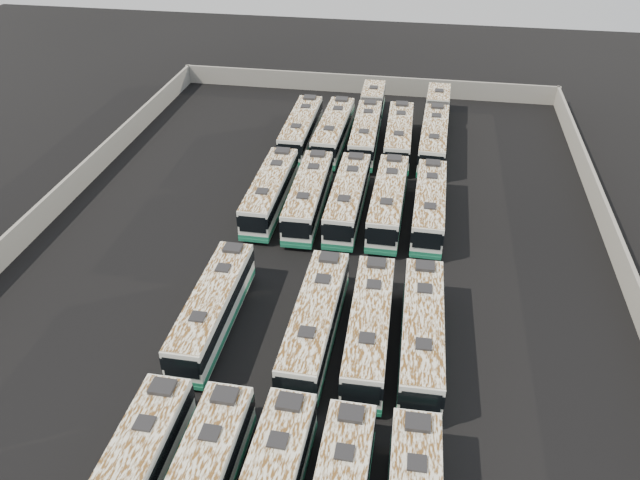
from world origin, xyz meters
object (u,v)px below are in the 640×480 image
Objects in this scene: bus_midfront_far_left at (213,308)px; bus_midback_far_left at (270,191)px; bus_midfront_right at (369,327)px; bus_midback_right at (388,201)px; bus_midback_far_right at (429,205)px; bus_back_left at (333,131)px; bus_back_far_left at (301,129)px; bus_midfront_far_right at (422,333)px; bus_midback_left at (309,196)px; bus_midback_center at (348,198)px; bus_back_right at (399,136)px; bus_midfront_center at (315,322)px; bus_back_far_right at (435,126)px; bus_back_center at (368,122)px.

bus_midfront_far_left is 15.33m from bus_midback_far_left.
bus_midback_right is at bearing 89.16° from bus_midfront_right.
bus_midback_far_right is 0.96× the size of bus_back_left.
bus_midfront_right reaches higher than bus_midback_far_right.
bus_back_far_left is at bearing 90.06° from bus_midfront_far_left.
bus_midfront_far_right is at bearing -89.61° from bus_midback_far_right.
bus_back_left is at bearing 88.77° from bus_midback_left.
bus_back_left is at bearing 127.83° from bus_midback_far_right.
bus_back_right is at bearing 75.87° from bus_midback_center.
bus_midback_left is 6.59m from bus_midback_right.
bus_midfront_center is 6.55m from bus_midfront_far_right.
bus_back_right is at bearing 62.38° from bus_midback_left.
bus_back_far_right reaches higher than bus_midfront_right.
bus_midfront_center reaches higher than bus_back_far_left.
bus_midfront_far_right reaches higher than bus_midback_far_right.
bus_midfront_center is at bearing -77.39° from bus_back_far_left.
bus_midfront_far_left is 16.66m from bus_midback_center.
bus_back_left is (-9.87, 12.95, 0.06)m from bus_midback_far_right.
bus_midback_right reaches higher than bus_midback_far_right.
bus_back_left is at bearing 75.49° from bus_midback_far_left.
bus_midfront_far_left is 13.21m from bus_midfront_far_right.
bus_midback_far_left is at bearing 175.77° from bus_midback_left.
bus_midback_far_left is 12.99m from bus_back_far_left.
bus_midfront_far_left is 0.99× the size of bus_midback_far_left.
bus_back_far_right reaches higher than bus_midfront_far_left.
bus_midfront_right is 29.18m from bus_back_left.
bus_midfront_center is 3.36m from bus_midfront_right.
bus_midfront_far_right is 30.03m from bus_back_left.
bus_back_far_right is (3.38, 31.43, 0.03)m from bus_midfront_right.
bus_midfront_center is 1.00× the size of bus_back_far_left.
bus_midback_left is (-3.34, 15.39, -0.00)m from bus_midfront_center.
bus_midfront_right is at bearing -89.11° from bus_midback_right.
bus_midback_left is 1.01× the size of bus_midback_center.
bus_midback_left is at bearing 77.83° from bus_midfront_far_left.
bus_midfront_far_right is (13.21, -0.10, 0.05)m from bus_midfront_far_left.
bus_midback_center is 0.64× the size of bus_back_far_right.
bus_midback_right is 1.03× the size of bus_midback_far_right.
bus_back_left reaches higher than bus_midfront_center.
bus_midback_right is at bearing -91.31° from bus_back_right.
bus_midfront_right is 0.99× the size of bus_midback_center.
bus_midback_left is at bearing -89.03° from bus_back_left.
bus_midback_far_left is at bearing -128.61° from bus_back_right.
bus_back_right is at bearing -0.50° from bus_back_far_left.
bus_midback_right is 16.31m from bus_back_far_right.
bus_back_right is (6.54, 0.02, -0.03)m from bus_back_left.
bus_back_center is (3.17, 3.08, -0.05)m from bus_back_left.
bus_midback_center is 17.39m from bus_back_far_right.
bus_midfront_center is at bearing -112.39° from bus_midback_far_right.
bus_midback_far_left is 17.30m from bus_back_center.
bus_midfront_right is at bearing -75.64° from bus_back_left.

